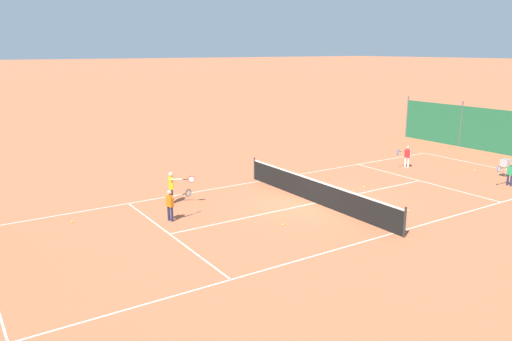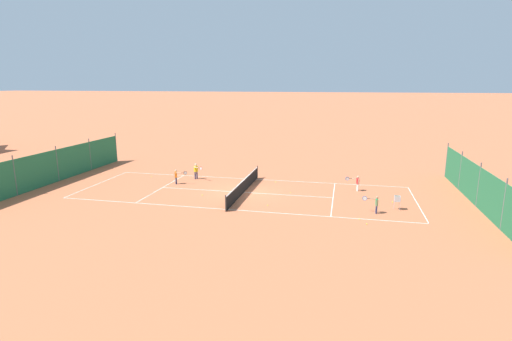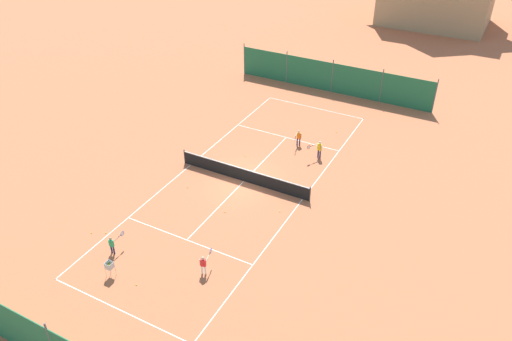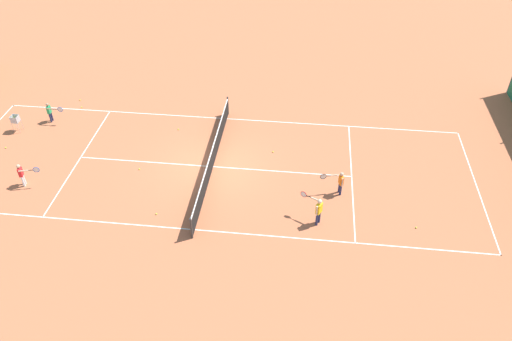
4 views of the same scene
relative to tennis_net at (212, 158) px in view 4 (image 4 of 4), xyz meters
The scene contains 16 objects.
ground_plane 0.50m from the tennis_net, ahead, with size 600.00×600.00×0.00m, color #B7603D.
court_line_markings 0.50m from the tennis_net, ahead, with size 8.25×23.85×0.01m.
tennis_net is the anchor object (origin of this frame).
player_far_baseline 8.34m from the tennis_net, 74.57° to the right, with size 0.38×1.00×1.14m.
player_far_service 5.90m from the tennis_net, 78.01° to the left, with size 0.38×1.02×1.16m.
player_near_service 5.81m from the tennis_net, 57.10° to the left, with size 0.83×0.92×1.30m.
player_near_baseline 9.47m from the tennis_net, 107.37° to the right, with size 0.37×0.94×1.09m.
tennis_ball_mid_court 3.87m from the tennis_net, 27.39° to the right, with size 0.07×0.07×0.07m, color #CCE033.
tennis_ball_by_net_left 9.82m from the tennis_net, 120.72° to the right, with size 0.07×0.07×0.07m, color #CCE033.
tennis_ball_far_corner 9.38m from the tennis_net, 71.26° to the left, with size 0.07×0.07×0.07m, color #CCE033.
tennis_ball_near_corner 9.14m from the tennis_net, 117.99° to the right, with size 0.07×0.07×0.07m, color #CCE033.
tennis_ball_service_box 3.07m from the tennis_net, 117.94° to the left, with size 0.07×0.07×0.07m, color #CCE033.
tennis_ball_by_net_right 3.42m from the tennis_net, 79.73° to the right, with size 0.07×0.07×0.07m, color #CCE033.
tennis_ball_alley_left 10.34m from the tennis_net, 91.57° to the right, with size 0.07×0.07×0.07m, color #CCE033.
tennis_ball_alley_right 3.65m from the tennis_net, 140.35° to the right, with size 0.07×0.07×0.07m, color #CCE033.
ball_hopper 10.56m from the tennis_net, 99.84° to the right, with size 0.36×0.36×0.89m.
Camera 4 is at (17.81, 4.04, 14.48)m, focal length 35.00 mm.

